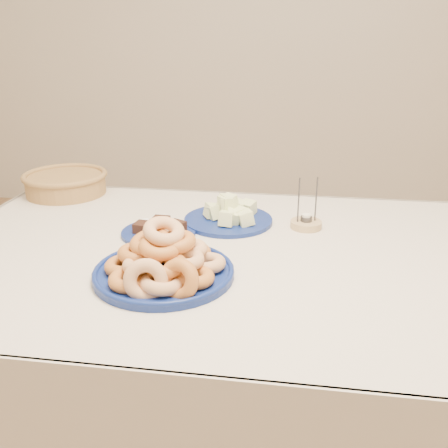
{
  "coord_description": "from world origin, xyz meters",
  "views": [
    {
      "loc": [
        0.18,
        -1.27,
        1.32
      ],
      "look_at": [
        0.0,
        -0.05,
        0.85
      ],
      "focal_mm": 40.0,
      "sensor_mm": 36.0,
      "label": 1
    }
  ],
  "objects": [
    {
      "name": "melon_plate",
      "position": [
        -0.02,
        0.22,
        0.78
      ],
      "size": [
        0.36,
        0.36,
        0.1
      ],
      "rotation": [
        0.0,
        0.0,
        0.31
      ],
      "color": "navy",
      "rests_on": "dining_table"
    },
    {
      "name": "dining_table",
      "position": [
        0.0,
        0.0,
        0.64
      ],
      "size": [
        1.71,
        1.11,
        0.75
      ],
      "color": "brown",
      "rests_on": "ground"
    },
    {
      "name": "wicker_basket",
      "position": [
        -0.68,
        0.44,
        0.79
      ],
      "size": [
        0.41,
        0.41,
        0.08
      ],
      "rotation": [
        0.0,
        0.0,
        -0.4
      ],
      "color": "brown",
      "rests_on": "dining_table"
    },
    {
      "name": "donut_platter",
      "position": [
        -0.13,
        -0.19,
        0.79
      ],
      "size": [
        0.38,
        0.38,
        0.16
      ],
      "rotation": [
        0.0,
        0.0,
        0.07
      ],
      "color": "navy",
      "rests_on": "dining_table"
    },
    {
      "name": "candle_holder",
      "position": [
        0.22,
        0.21,
        0.77
      ],
      "size": [
        0.12,
        0.12,
        0.16
      ],
      "rotation": [
        0.0,
        0.0,
        0.32
      ],
      "color": "tan",
      "rests_on": "dining_table"
    },
    {
      "name": "brownie_plate",
      "position": [
        -0.22,
        0.09,
        0.76
      ],
      "size": [
        0.29,
        0.29,
        0.04
      ],
      "rotation": [
        0.0,
        0.0,
        -0.37
      ],
      "color": "navy",
      "rests_on": "dining_table"
    }
  ]
}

